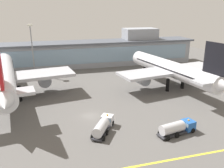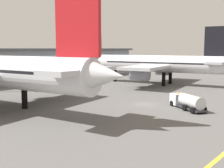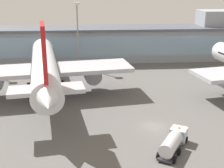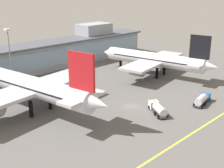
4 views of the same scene
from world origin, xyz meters
The scene contains 4 objects.
ground_plane centered at (0.00, 0.00, 0.00)m, with size 180.00×180.00×0.00m, color #5B5956.
terminal_building centered at (1.93, 54.24, 6.24)m, with size 121.75×14.00×16.68m.
airliner_near_right centered at (30.60, 15.05, 6.48)m, with size 37.76×49.90×17.74m.
baggage_tug_near centered at (1.41, -8.55, 1.51)m, with size 6.79×8.99×2.90m.
Camera 2 is at (-48.41, -31.75, 11.48)m, focal length 45.45 mm.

